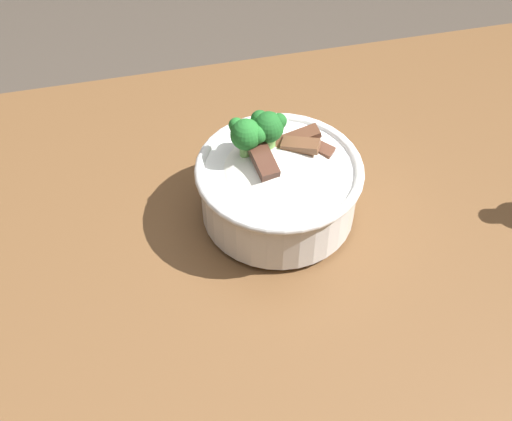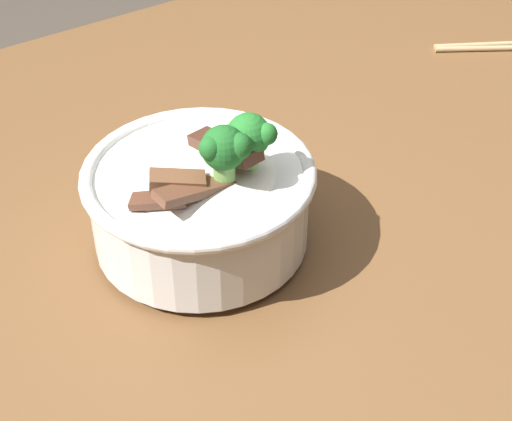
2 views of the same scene
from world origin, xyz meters
The scene contains 2 objects.
dining_table centered at (0.00, 0.00, 0.70)m, with size 1.60×0.81×0.79m.
rice_bowl centered at (0.15, 0.07, 0.84)m, with size 0.20×0.20×0.14m.
Camera 2 is at (0.43, 0.54, 1.26)m, focal length 55.56 mm.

